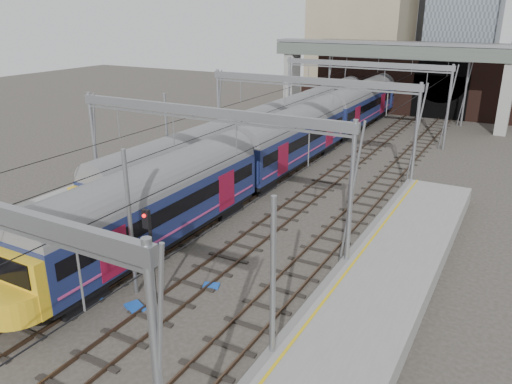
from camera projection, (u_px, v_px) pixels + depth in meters
The scene contains 13 objects.
ground at pixel (106, 313), 21.90m from camera, with size 160.00×160.00×0.00m, color #38332D.
platform_left at pixel (5, 234), 28.38m from camera, with size 4.32×55.00×1.12m.
tracks at pixel (265, 204), 34.25m from camera, with size 14.40×80.00×0.22m.
overhead_line at pixel (306, 95), 37.35m from camera, with size 16.80×80.00×8.00m.
retaining_wall at pixel (412, 80), 62.55m from camera, with size 28.00×2.75×9.00m.
overbridge at pixel (391, 60), 57.30m from camera, with size 28.00×3.00×9.25m.
train_main at pixel (330, 119), 48.44m from camera, with size 3.02×69.83×5.12m.
train_second at pixel (273, 126), 46.72m from camera, with size 2.65×46.02×4.61m.
signal_near_left at pixel (64, 231), 23.19m from camera, with size 0.35×0.45×4.49m.
signal_near_centre at pixel (150, 245), 21.57m from camera, with size 0.34×0.46×4.67m.
equip_cover_a at pixel (211, 286), 24.04m from camera, with size 0.77×0.54×0.09m, color #184DB7.
equip_cover_b at pixel (96, 295), 23.23m from camera, with size 0.95×0.67×0.11m, color #184DB7.
equip_cover_c at pixel (135, 307), 22.27m from camera, with size 0.94×0.66×0.11m, color #184DB7.
Camera 1 is at (14.84, -13.25, 12.50)m, focal length 35.00 mm.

